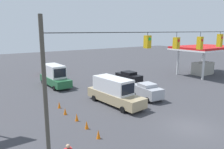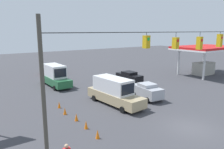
% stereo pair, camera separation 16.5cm
% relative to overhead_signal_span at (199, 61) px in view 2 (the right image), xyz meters
% --- Properties ---
extents(ground_plane, '(140.00, 140.00, 0.00)m').
position_rel_overhead_signal_span_xyz_m(ground_plane, '(0.17, -0.18, -5.49)').
color(ground_plane, '#3D3D42').
extents(overhead_signal_span, '(23.61, 0.38, 8.49)m').
position_rel_overhead_signal_span_xyz_m(overhead_signal_span, '(0.00, 0.00, 0.00)').
color(overhead_signal_span, '#4C473D').
rests_on(overhead_signal_span, ground_plane).
extents(box_truck_green_withflow_far, '(2.48, 6.79, 3.01)m').
position_rel_overhead_signal_span_xyz_m(box_truck_green_withflow_far, '(4.41, -19.73, -4.02)').
color(box_truck_green_withflow_far, '#236038').
rests_on(box_truck_green_withflow_far, ground_plane).
extents(sedan_red_withflow_deep, '(2.21, 3.96, 1.87)m').
position_rel_overhead_signal_span_xyz_m(sedan_red_withflow_deep, '(1.87, -28.45, -4.52)').
color(sedan_red_withflow_deep, red).
rests_on(sedan_red_withflow_deep, ground_plane).
extents(sedan_silver_crossing_near, '(2.32, 4.07, 1.83)m').
position_rel_overhead_signal_span_xyz_m(sedan_silver_crossing_near, '(-2.23, -7.90, -4.54)').
color(sedan_silver_crossing_near, '#A8AAB2').
rests_on(sedan_silver_crossing_near, ground_plane).
extents(sedan_black_oncoming_far, '(2.07, 4.37, 1.82)m').
position_rel_overhead_signal_span_xyz_m(sedan_black_oncoming_far, '(-5.07, -14.76, -4.54)').
color(sedan_black_oncoming_far, black).
rests_on(sedan_black_oncoming_far, ground_plane).
extents(box_truck_tan_withflow_mid, '(2.85, 7.44, 2.85)m').
position_rel_overhead_signal_span_xyz_m(box_truck_tan_withflow_mid, '(1.94, -8.57, -4.09)').
color(box_truck_tan_withflow_mid, tan).
rests_on(box_truck_tan_withflow_mid, ground_plane).
extents(traffic_cone_nearest, '(0.30, 0.30, 0.69)m').
position_rel_overhead_signal_span_xyz_m(traffic_cone_nearest, '(7.29, -2.95, -5.15)').
color(traffic_cone_nearest, orange).
rests_on(traffic_cone_nearest, ground_plane).
extents(traffic_cone_second, '(0.30, 0.30, 0.69)m').
position_rel_overhead_signal_span_xyz_m(traffic_cone_second, '(7.24, -4.86, -5.15)').
color(traffic_cone_second, orange).
rests_on(traffic_cone_second, ground_plane).
extents(traffic_cone_third, '(0.30, 0.30, 0.69)m').
position_rel_overhead_signal_span_xyz_m(traffic_cone_third, '(7.22, -6.73, -5.15)').
color(traffic_cone_third, orange).
rests_on(traffic_cone_third, ground_plane).
extents(traffic_cone_fourth, '(0.30, 0.30, 0.69)m').
position_rel_overhead_signal_span_xyz_m(traffic_cone_fourth, '(7.48, -8.69, -5.15)').
color(traffic_cone_fourth, orange).
rests_on(traffic_cone_fourth, ground_plane).
extents(traffic_cone_fifth, '(0.30, 0.30, 0.69)m').
position_rel_overhead_signal_span_xyz_m(traffic_cone_fifth, '(7.29, -10.68, -5.15)').
color(traffic_cone_fifth, orange).
rests_on(traffic_cone_fifth, ground_plane).
extents(gas_station, '(10.84, 7.25, 5.04)m').
position_rel_overhead_signal_span_xyz_m(gas_station, '(-20.32, -12.68, -1.82)').
color(gas_station, red).
rests_on(gas_station, ground_plane).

